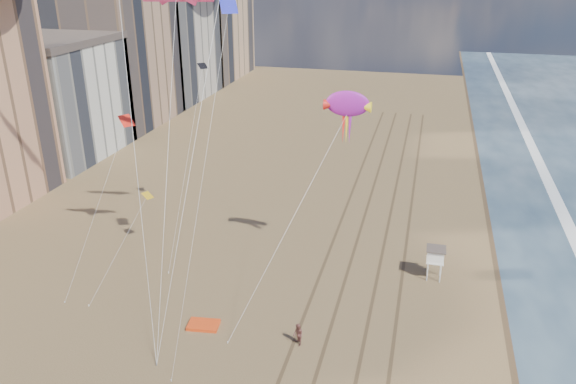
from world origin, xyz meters
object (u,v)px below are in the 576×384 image
object	(u,v)px
kite_flyer_b	(298,335)
grounded_kite	(204,325)
lifeguard_stand	(436,255)
show_kite	(347,104)

from	to	relation	value
kite_flyer_b	grounded_kite	bearing A→B (deg)	-131.36
lifeguard_stand	show_kite	distance (m)	16.03
show_kite	lifeguard_stand	bearing A→B (deg)	6.93
lifeguard_stand	kite_flyer_b	world-z (taller)	lifeguard_stand
lifeguard_stand	grounded_kite	distance (m)	21.47
lifeguard_stand	show_kite	size ratio (longest dim) A/B	0.15
grounded_kite	lifeguard_stand	bearing A→B (deg)	27.14
grounded_kite	kite_flyer_b	xyz separation A→B (m)	(7.83, -0.32, 0.76)
show_kite	kite_flyer_b	world-z (taller)	show_kite
lifeguard_stand	show_kite	bearing A→B (deg)	-173.07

